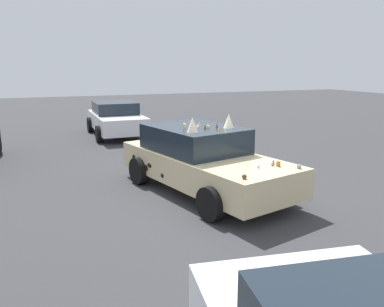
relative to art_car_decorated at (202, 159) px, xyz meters
The scene contains 3 objects.
ground_plane 0.73m from the art_car_decorated, 166.53° to the right, with size 60.00×60.00×0.00m, color #38383A.
art_car_decorated is the anchor object (origin of this frame).
parked_sedan_near_left 7.83m from the art_car_decorated, ahead, with size 3.98×2.00×1.33m.
Camera 1 is at (-7.50, 3.33, 2.74)m, focal length 36.08 mm.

